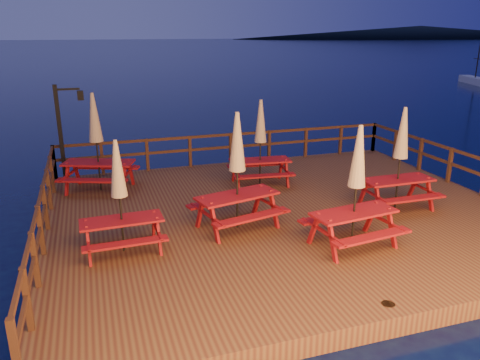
{
  "coord_description": "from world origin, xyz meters",
  "views": [
    {
      "loc": [
        -4.65,
        -10.54,
        4.96
      ],
      "look_at": [
        -1.03,
        0.6,
        1.18
      ],
      "focal_mm": 35.0,
      "sensor_mm": 36.0,
      "label": 1
    }
  ],
  "objects": [
    {
      "name": "ground",
      "position": [
        0.0,
        0.0,
        0.0
      ],
      "size": [
        500.0,
        500.0,
        0.0
      ],
      "primitive_type": "plane",
      "color": "#050833",
      "rests_on": "ground"
    },
    {
      "name": "deck_piles",
      "position": [
        0.0,
        0.0,
        -0.3
      ],
      "size": [
        11.44,
        9.44,
        1.4
      ],
      "color": "#3A1B12",
      "rests_on": "ground"
    },
    {
      "name": "picnic_table_0",
      "position": [
        2.93,
        -0.68,
        1.8
      ],
      "size": [
        1.9,
        1.57,
        2.7
      ],
      "rotation": [
        0.0,
        0.0,
        -0.01
      ],
      "color": "maroon",
      "rests_on": "deck"
    },
    {
      "name": "picnic_table_3",
      "position": [
        0.6,
        -2.37,
        1.81
      ],
      "size": [
        2.07,
        1.78,
        2.7
      ],
      "rotation": [
        0.0,
        0.0,
        0.13
      ],
      "color": "maroon",
      "rests_on": "deck"
    },
    {
      "name": "deck",
      "position": [
        0.0,
        0.0,
        0.2
      ],
      "size": [
        12.0,
        10.0,
        0.4
      ],
      "primitive_type": "cube",
      "color": "#4D2719",
      "rests_on": "ground"
    },
    {
      "name": "picnic_table_5",
      "position": [
        -1.5,
        -0.63,
        1.86
      ],
      "size": [
        2.28,
        2.03,
        2.8
      ],
      "rotation": [
        0.0,
        0.0,
        0.24
      ],
      "color": "maroon",
      "rests_on": "deck"
    },
    {
      "name": "headland_right",
      "position": [
        185.0,
        230.0,
        3.5
      ],
      "size": [
        230.4,
        86.4,
        7.0
      ],
      "primitive_type": "ellipsoid",
      "color": "black",
      "rests_on": "ground"
    },
    {
      "name": "railing",
      "position": [
        0.0,
        1.78,
        1.16
      ],
      "size": [
        11.8,
        9.75,
        1.1
      ],
      "color": "#3A1B12",
      "rests_on": "deck"
    },
    {
      "name": "picnic_table_1",
      "position": [
        -4.21,
        -1.08,
        1.68
      ],
      "size": [
        1.76,
        1.47,
        2.46
      ],
      "rotation": [
        0.0,
        0.0,
        0.03
      ],
      "color": "maroon",
      "rests_on": "deck"
    },
    {
      "name": "picnic_table_4",
      "position": [
        -4.53,
        3.29,
        1.89
      ],
      "size": [
        2.46,
        2.25,
        2.87
      ],
      "rotation": [
        0.0,
        0.0,
        -0.36
      ],
      "color": "maroon",
      "rests_on": "deck"
    },
    {
      "name": "sailboat",
      "position": [
        30.42,
        24.93,
        0.31
      ],
      "size": [
        3.13,
        6.3,
        9.36
      ],
      "rotation": [
        0.0,
        0.0,
        -0.34
      ],
      "color": "silver",
      "rests_on": "ground"
    },
    {
      "name": "lamp_post",
      "position": [
        -5.39,
        4.55,
        2.2
      ],
      "size": [
        0.85,
        0.18,
        3.0
      ],
      "color": "black",
      "rests_on": "deck"
    },
    {
      "name": "picnic_table_2",
      "position": [
        0.17,
        2.31,
        1.76
      ],
      "size": [
        1.98,
        1.69,
        2.61
      ],
      "rotation": [
        0.0,
        0.0,
        -0.11
      ],
      "color": "maroon",
      "rests_on": "deck"
    }
  ]
}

